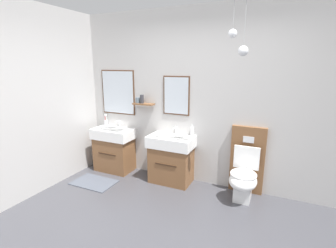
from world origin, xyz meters
TOP-DOWN VIEW (x-y plane):
  - wall_back at (-0.02, 1.79)m, footprint 4.47×0.67m
  - bath_mat at (-1.59, 0.96)m, footprint 0.68×0.44m
  - vanity_sink_left at (-1.59, 1.54)m, footprint 0.71×0.46m
  - tap_on_left_sink at (-1.59, 1.70)m, footprint 0.03×0.13m
  - vanity_sink_right at (-0.49, 1.54)m, footprint 0.71×0.46m
  - tap_on_right_sink at (-0.49, 1.70)m, footprint 0.03×0.13m
  - toilet at (0.65, 1.53)m, footprint 0.48×0.62m
  - toothbrush_cup at (-1.87, 1.69)m, footprint 0.07×0.07m
  - soap_dispenser at (-0.20, 1.70)m, footprint 0.06×0.06m

SIDE VIEW (x-z plane):
  - bath_mat at x=-1.59m, z-range 0.00..0.01m
  - toilet at x=0.65m, z-range -0.12..0.88m
  - vanity_sink_left at x=-1.59m, z-range 0.02..0.78m
  - vanity_sink_right at x=-0.49m, z-range 0.02..0.78m
  - toothbrush_cup at x=-1.87m, z-range 0.72..0.93m
  - tap_on_left_sink at x=-1.59m, z-range 0.78..0.89m
  - tap_on_right_sink at x=-0.49m, z-range 0.78..0.89m
  - soap_dispenser at x=-0.20m, z-range 0.75..0.92m
  - wall_back at x=-0.02m, z-range 0.00..2.69m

